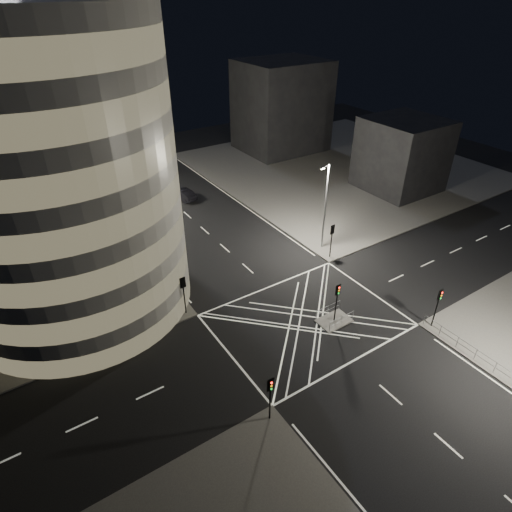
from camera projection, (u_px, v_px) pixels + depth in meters
ground at (306, 320)px, 38.99m from camera, size 120.00×120.00×0.00m
sidewalk_far_right at (340, 166)px, 71.33m from camera, size 42.00×42.00×0.15m
central_island at (334, 321)px, 38.81m from camera, size 3.00×2.00×0.15m
building_right_far at (281, 106)px, 75.01m from camera, size 14.00×12.00×15.00m
building_right_near at (402, 155)px, 61.30m from camera, size 10.00×10.00×10.00m
building_far_end at (78, 100)px, 73.14m from camera, size 18.00×8.00×18.00m
tree_a at (153, 267)px, 37.95m from camera, size 4.71×4.71×7.26m
tree_b at (130, 235)px, 41.96m from camera, size 4.32×4.32×7.45m
tree_c at (112, 217)px, 46.56m from camera, size 4.07×4.07×6.62m
tree_d at (95, 188)px, 50.15m from camera, size 5.72×5.72×8.73m
tree_e at (83, 178)px, 54.81m from camera, size 4.19×4.19×7.05m
traffic_signal_fl at (183, 289)px, 38.15m from camera, size 0.55×0.22×4.00m
traffic_signal_nl at (270, 392)px, 28.57m from camera, size 0.55×0.22×4.00m
traffic_signal_fr at (332, 235)px, 46.26m from camera, size 0.55×0.22×4.00m
traffic_signal_nr at (438, 301)px, 36.68m from camera, size 0.55×0.22×4.00m
traffic_signal_island at (337, 296)px, 37.28m from camera, size 0.55×0.22×4.00m
street_lamp_left_near at (151, 241)px, 40.10m from camera, size 1.25×0.25×10.00m
street_lamp_left_far at (97, 179)px, 52.78m from camera, size 1.25×0.25×10.00m
street_lamp_right_far at (325, 204)px, 46.68m from camera, size 1.25×0.25×10.00m
railing_near_right at (485, 361)px, 33.88m from camera, size 0.06×11.70×1.10m
railing_island_south at (341, 321)px, 37.84m from camera, size 2.80×0.06×1.10m
railing_island_north at (328, 310)px, 39.11m from camera, size 2.80×0.06×1.10m
sedan at (182, 194)px, 60.32m from camera, size 3.04×5.05×1.57m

